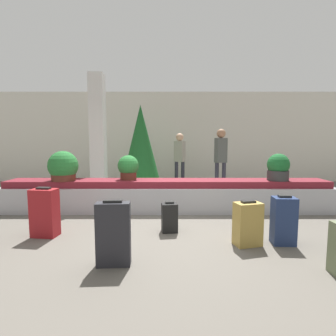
{
  "coord_description": "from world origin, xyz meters",
  "views": [
    {
      "loc": [
        0.01,
        -4.12,
        1.47
      ],
      "look_at": [
        0.0,
        1.32,
        0.9
      ],
      "focal_mm": 28.0,
      "sensor_mm": 36.0,
      "label": 1
    }
  ],
  "objects_px": {
    "suitcase_5": "(114,234)",
    "potted_plant_1": "(64,167)",
    "suitcase_3": "(170,217)",
    "potted_plant_0": "(129,167)",
    "suitcase_1": "(284,221)",
    "suitcase_4": "(248,224)",
    "suitcase_0": "(45,213)",
    "traveler_0": "(221,154)",
    "decorated_tree": "(141,145)",
    "traveler_1": "(180,155)",
    "potted_plant_2": "(279,168)",
    "pillar": "(99,136)"
  },
  "relations": [
    {
      "from": "suitcase_5",
      "to": "potted_plant_1",
      "type": "bearing_deg",
      "value": 119.5
    },
    {
      "from": "suitcase_3",
      "to": "potted_plant_0",
      "type": "relative_size",
      "value": 0.96
    },
    {
      "from": "suitcase_1",
      "to": "suitcase_4",
      "type": "relative_size",
      "value": 1.1
    },
    {
      "from": "suitcase_0",
      "to": "traveler_0",
      "type": "xyz_separation_m",
      "value": [
        3.37,
        3.39,
        0.72
      ]
    },
    {
      "from": "decorated_tree",
      "to": "traveler_1",
      "type": "bearing_deg",
      "value": 24.89
    },
    {
      "from": "suitcase_0",
      "to": "suitcase_3",
      "type": "height_order",
      "value": "suitcase_0"
    },
    {
      "from": "suitcase_4",
      "to": "traveler_0",
      "type": "height_order",
      "value": "traveler_0"
    },
    {
      "from": "suitcase_0",
      "to": "potted_plant_2",
      "type": "relative_size",
      "value": 1.38
    },
    {
      "from": "potted_plant_1",
      "to": "suitcase_3",
      "type": "bearing_deg",
      "value": -29.41
    },
    {
      "from": "suitcase_3",
      "to": "potted_plant_0",
      "type": "height_order",
      "value": "potted_plant_0"
    },
    {
      "from": "pillar",
      "to": "decorated_tree",
      "type": "xyz_separation_m",
      "value": [
        1.05,
        0.71,
        -0.26
      ]
    },
    {
      "from": "traveler_0",
      "to": "decorated_tree",
      "type": "xyz_separation_m",
      "value": [
        -2.27,
        0.34,
        0.25
      ]
    },
    {
      "from": "pillar",
      "to": "potted_plant_2",
      "type": "bearing_deg",
      "value": -20.73
    },
    {
      "from": "suitcase_1",
      "to": "traveler_0",
      "type": "distance_m",
      "value": 3.77
    },
    {
      "from": "suitcase_3",
      "to": "potted_plant_2",
      "type": "relative_size",
      "value": 0.9
    },
    {
      "from": "pillar",
      "to": "potted_plant_0",
      "type": "xyz_separation_m",
      "value": [
        1.01,
        -1.45,
        -0.69
      ]
    },
    {
      "from": "traveler_1",
      "to": "suitcase_1",
      "type": "bearing_deg",
      "value": 143.31
    },
    {
      "from": "suitcase_1",
      "to": "suitcase_5",
      "type": "height_order",
      "value": "suitcase_5"
    },
    {
      "from": "suitcase_5",
      "to": "potted_plant_2",
      "type": "xyz_separation_m",
      "value": [
        2.92,
        2.41,
        0.54
      ]
    },
    {
      "from": "suitcase_1",
      "to": "traveler_0",
      "type": "relative_size",
      "value": 0.39
    },
    {
      "from": "suitcase_3",
      "to": "potted_plant_0",
      "type": "distance_m",
      "value": 1.75
    },
    {
      "from": "potted_plant_2",
      "to": "pillar",
      "type": "bearing_deg",
      "value": 159.27
    },
    {
      "from": "traveler_0",
      "to": "suitcase_0",
      "type": "bearing_deg",
      "value": 21.21
    },
    {
      "from": "suitcase_0",
      "to": "potted_plant_1",
      "type": "height_order",
      "value": "potted_plant_1"
    },
    {
      "from": "suitcase_0",
      "to": "decorated_tree",
      "type": "relative_size",
      "value": 0.31
    },
    {
      "from": "suitcase_0",
      "to": "suitcase_5",
      "type": "height_order",
      "value": "suitcase_5"
    },
    {
      "from": "suitcase_0",
      "to": "suitcase_1",
      "type": "distance_m",
      "value": 3.55
    },
    {
      "from": "suitcase_4",
      "to": "traveler_0",
      "type": "relative_size",
      "value": 0.36
    },
    {
      "from": "suitcase_5",
      "to": "decorated_tree",
      "type": "distance_m",
      "value": 4.78
    },
    {
      "from": "suitcase_0",
      "to": "suitcase_5",
      "type": "bearing_deg",
      "value": -29.79
    },
    {
      "from": "potted_plant_2",
      "to": "suitcase_5",
      "type": "bearing_deg",
      "value": -140.49
    },
    {
      "from": "suitcase_3",
      "to": "traveler_1",
      "type": "relative_size",
      "value": 0.29
    },
    {
      "from": "pillar",
      "to": "potted_plant_2",
      "type": "relative_size",
      "value": 5.77
    },
    {
      "from": "suitcase_1",
      "to": "decorated_tree",
      "type": "xyz_separation_m",
      "value": [
        -2.43,
        4.03,
        1.0
      ]
    },
    {
      "from": "suitcase_4",
      "to": "potted_plant_2",
      "type": "xyz_separation_m",
      "value": [
        1.16,
        1.81,
        0.61
      ]
    },
    {
      "from": "suitcase_3",
      "to": "suitcase_0",
      "type": "bearing_deg",
      "value": 177.64
    },
    {
      "from": "traveler_1",
      "to": "decorated_tree",
      "type": "xyz_separation_m",
      "value": [
        -1.16,
        -0.54,
        0.32
      ]
    },
    {
      "from": "potted_plant_1",
      "to": "traveler_1",
      "type": "distance_m",
      "value": 3.79
    },
    {
      "from": "suitcase_0",
      "to": "suitcase_5",
      "type": "xyz_separation_m",
      "value": [
        1.25,
        -0.95,
        0.01
      ]
    },
    {
      "from": "suitcase_0",
      "to": "suitcase_1",
      "type": "bearing_deg",
      "value": 2.47
    },
    {
      "from": "potted_plant_0",
      "to": "traveler_1",
      "type": "bearing_deg",
      "value": 65.88
    },
    {
      "from": "suitcase_3",
      "to": "pillar",
      "type": "bearing_deg",
      "value": 115.24
    },
    {
      "from": "potted_plant_2",
      "to": "traveler_0",
      "type": "relative_size",
      "value": 0.31
    },
    {
      "from": "suitcase_0",
      "to": "traveler_0",
      "type": "relative_size",
      "value": 0.43
    },
    {
      "from": "traveler_0",
      "to": "potted_plant_2",
      "type": "bearing_deg",
      "value": 88.71
    },
    {
      "from": "suitcase_3",
      "to": "suitcase_4",
      "type": "bearing_deg",
      "value": -34.98
    },
    {
      "from": "suitcase_1",
      "to": "potted_plant_1",
      "type": "bearing_deg",
      "value": 159.09
    },
    {
      "from": "pillar",
      "to": "suitcase_1",
      "type": "distance_m",
      "value": 4.98
    },
    {
      "from": "potted_plant_2",
      "to": "suitcase_1",
      "type": "bearing_deg",
      "value": -109.93
    },
    {
      "from": "suitcase_5",
      "to": "traveler_0",
      "type": "bearing_deg",
      "value": 61.02
    }
  ]
}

